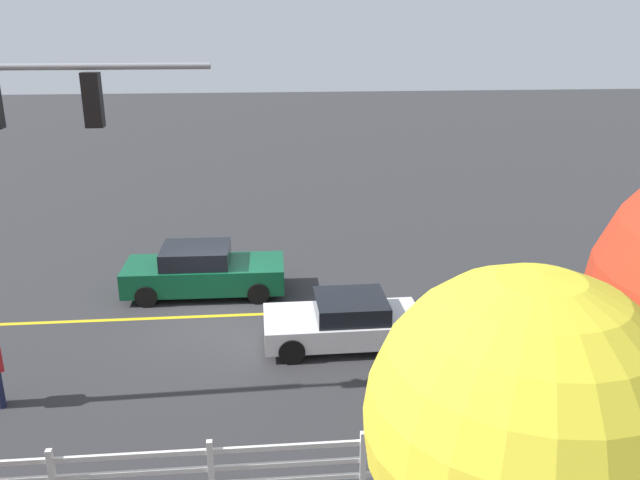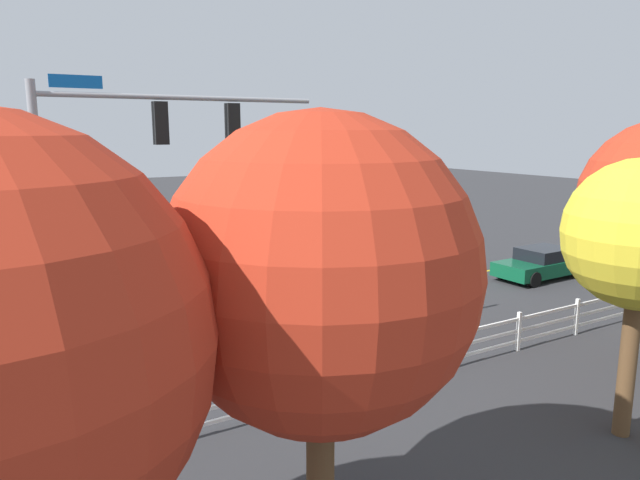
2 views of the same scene
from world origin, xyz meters
The scene contains 9 objects.
ground_plane centered at (0.00, 0.00, 0.00)m, with size 120.00×120.00×0.00m, color #2D2D30.
lane_center_stripe centered at (-4.00, 0.00, 0.00)m, with size 28.00×0.16×0.01m, color gold.
signal_assembly centered at (4.40, 4.08, 5.19)m, with size 6.81×0.37×7.42m.
car_0 centered at (-13.04, 2.06, 0.64)m, with size 4.22×1.98×1.31m.
car_1 centered at (-3.38, 1.91, 0.61)m, with size 3.98×1.99×1.26m.
car_2 centered at (0.42, -1.66, 0.71)m, with size 4.74×2.02×1.49m.
pedestrian centered at (4.30, 4.03, 0.93)m, with size 0.45×0.48×1.69m.
white_rail_fence centered at (-3.00, 7.30, 0.60)m, with size 26.10×0.10×1.15m.
tree_2 centered at (3.56, 11.66, 4.40)m, with size 4.23×4.23×6.53m.
Camera 2 is at (7.31, 18.01, 6.25)m, focal length 32.51 mm.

